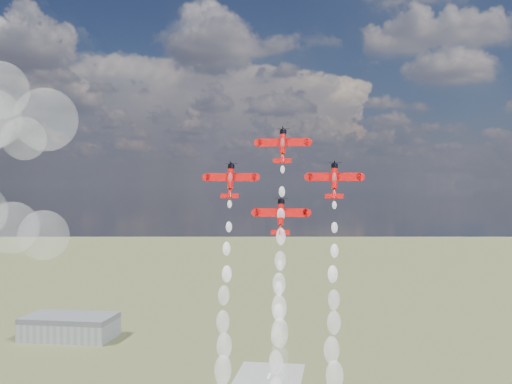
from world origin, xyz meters
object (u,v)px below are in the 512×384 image
object	(u,v)px
hangar	(70,327)
plane_lead	(283,145)
plane_right	(334,180)
plane_slot	(281,216)
plane_left	(230,180)

from	to	relation	value
hangar	plane_lead	bearing A→B (deg)	-52.16
hangar	plane_lead	xyz separation A→B (m)	(139.29, -179.33, 89.53)
plane_right	plane_slot	xyz separation A→B (m)	(-11.99, -2.14, -8.12)
plane_slot	plane_right	bearing A→B (deg)	10.12
plane_lead	plane_right	size ratio (longest dim) A/B	1.00
plane_lead	plane_right	xyz separation A→B (m)	(11.99, -2.14, -8.12)
plane_lead	plane_slot	distance (m)	16.79
plane_left	plane_lead	bearing A→B (deg)	10.12
hangar	plane_right	xyz separation A→B (m)	(151.29, -181.47, 81.41)
plane_lead	plane_left	xyz separation A→B (m)	(-11.99, -2.14, -8.12)
plane_left	plane_slot	world-z (taller)	plane_left
plane_slot	hangar	bearing A→B (deg)	127.19
hangar	plane_slot	world-z (taller)	plane_slot
plane_lead	plane_right	bearing A→B (deg)	-10.12
hangar	plane_slot	distance (m)	241.84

